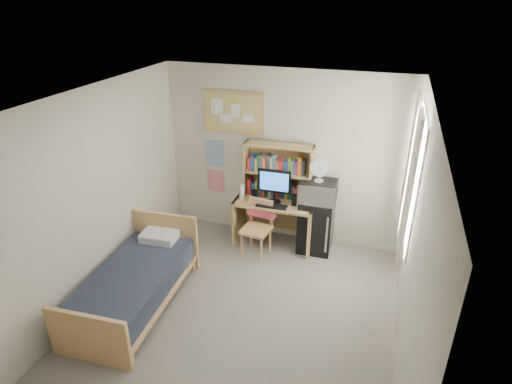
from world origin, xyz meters
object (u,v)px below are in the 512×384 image
(desk, at_px, (275,222))
(desk_chair, at_px, (256,229))
(bed, at_px, (134,289))
(speaker_left, at_px, (254,195))
(mini_fridge, at_px, (316,225))
(desk_fan, at_px, (319,171))
(microwave, at_px, (318,191))
(speaker_right, at_px, (294,200))
(bulletin_board, at_px, (233,113))
(monitor, at_px, (274,187))

(desk, bearing_deg, desk_chair, -116.43)
(bed, height_order, speaker_left, speaker_left)
(desk, relative_size, mini_fridge, 1.43)
(bed, bearing_deg, speaker_left, 59.37)
(speaker_left, distance_m, desk_fan, 1.03)
(microwave, bearing_deg, speaker_right, -165.77)
(speaker_right, xyz_separation_m, microwave, (0.32, 0.09, 0.15))
(bulletin_board, relative_size, speaker_left, 5.97)
(bulletin_board, relative_size, microwave, 1.82)
(bulletin_board, distance_m, monitor, 1.25)
(monitor, bearing_deg, speaker_left, -180.00)
(bulletin_board, bearing_deg, mini_fridge, -10.19)
(desk_chair, relative_size, microwave, 1.64)
(speaker_left, relative_size, microwave, 0.31)
(monitor, height_order, microwave, monitor)
(desk_chair, relative_size, monitor, 1.66)
(desk_chair, bearing_deg, desk_fan, 34.01)
(speaker_right, relative_size, desk_fan, 0.52)
(mini_fridge, bearing_deg, desk_chair, -153.16)
(speaker_left, distance_m, speaker_right, 0.60)
(bed, xyz_separation_m, speaker_right, (1.55, 1.84, 0.57))
(desk, xyz_separation_m, microwave, (0.62, 0.03, 0.60))
(desk, bearing_deg, bulletin_board, 157.27)
(mini_fridge, bearing_deg, desk, -176.33)
(bed, relative_size, speaker_left, 11.43)
(desk, xyz_separation_m, speaker_right, (0.30, -0.05, 0.45))
(speaker_right, distance_m, desk_fan, 0.56)
(bulletin_board, distance_m, desk_chair, 1.74)
(speaker_right, bearing_deg, bed, -131.08)
(bed, xyz_separation_m, microwave, (1.87, 1.93, 0.72))
(mini_fridge, height_order, monitor, monitor)
(desk_chair, distance_m, speaker_right, 0.70)
(mini_fridge, relative_size, desk_fan, 2.62)
(desk_fan, bearing_deg, speaker_right, -165.77)
(desk, distance_m, speaker_right, 0.54)
(bulletin_board, xyz_separation_m, bed, (-0.50, -2.19, -1.67))
(mini_fridge, bearing_deg, bulletin_board, 168.59)
(mini_fridge, distance_m, speaker_left, 1.01)
(desk_chair, height_order, bed, desk_chair)
(desk, distance_m, mini_fridge, 0.62)
(desk, xyz_separation_m, desk_chair, (-0.18, -0.37, 0.05))
(desk, xyz_separation_m, desk_fan, (0.62, 0.03, 0.91))
(bulletin_board, distance_m, speaker_right, 1.56)
(bulletin_board, bearing_deg, speaker_right, -18.61)
(desk, height_order, speaker_left, speaker_left)
(speaker_left, bearing_deg, desk_chair, -69.10)
(desk_chair, xyz_separation_m, speaker_right, (0.48, 0.32, 0.40))
(bed, height_order, speaker_right, speaker_right)
(desk_fan, bearing_deg, mini_fridge, 90.00)
(desk_chair, xyz_separation_m, desk_fan, (0.79, 0.40, 0.86))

